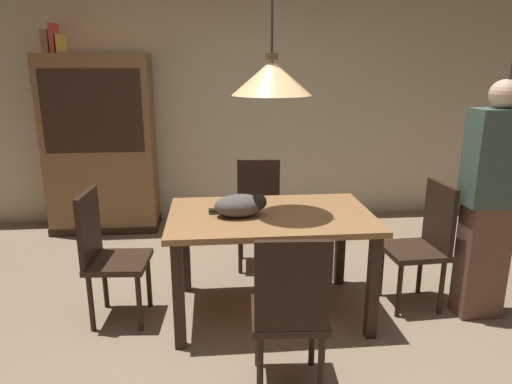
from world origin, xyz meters
TOP-DOWN VIEW (x-y plane):
  - ground at (0.00, 0.00)m, footprint 10.00×10.00m
  - back_wall at (0.00, 2.65)m, footprint 6.40×0.10m
  - dining_table at (0.14, 0.39)m, footprint 1.40×0.90m
  - chair_near_front at (0.13, -0.49)m, footprint 0.43×0.43m
  - chair_left_side at (-0.99, 0.40)m, footprint 0.43×0.43m
  - chair_far_back at (0.14, 1.27)m, footprint 0.43×0.43m
  - chair_right_side at (1.26, 0.40)m, footprint 0.42×0.42m
  - cat_sleeping at (-0.07, 0.35)m, footprint 0.39×0.27m
  - pendant_lamp at (0.14, 0.39)m, footprint 0.52×0.52m
  - hutch_bookcase at (-1.42, 2.32)m, footprint 1.12×0.45m
  - book_brown_thick at (-1.84, 2.32)m, footprint 0.06×0.24m
  - book_red_tall at (-1.77, 2.32)m, footprint 0.04×0.22m
  - book_yellow_short at (-1.71, 2.32)m, footprint 0.04×0.20m
  - person_standing at (1.61, 0.22)m, footprint 0.36×0.22m

SIDE VIEW (x-z plane):
  - ground at x=0.00m, z-range 0.00..0.00m
  - chair_near_front at x=0.13m, z-range 0.05..0.98m
  - chair_left_side at x=-0.99m, z-range 0.05..0.98m
  - chair_far_back at x=0.14m, z-range 0.05..0.98m
  - chair_right_side at x=1.26m, z-range 0.05..0.98m
  - dining_table at x=0.14m, z-range 0.27..1.02m
  - cat_sleeping at x=-0.07m, z-range 0.75..0.90m
  - person_standing at x=1.61m, z-range 0.01..1.66m
  - hutch_bookcase at x=-1.42m, z-range -0.04..1.81m
  - back_wall at x=0.00m, z-range 0.00..2.90m
  - pendant_lamp at x=0.14m, z-range 1.01..2.31m
  - book_yellow_short at x=-1.71m, z-range 1.85..2.03m
  - book_brown_thick at x=-1.84m, z-range 1.85..2.07m
  - book_red_tall at x=-1.77m, z-range 1.85..2.13m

